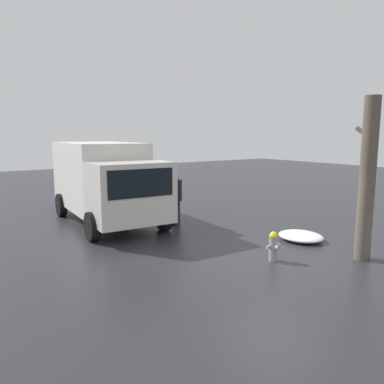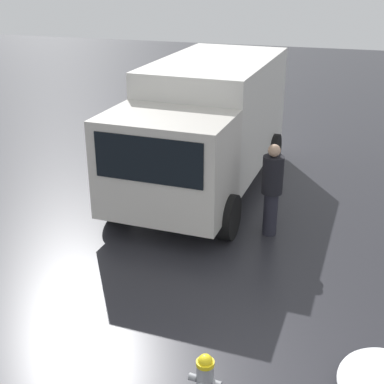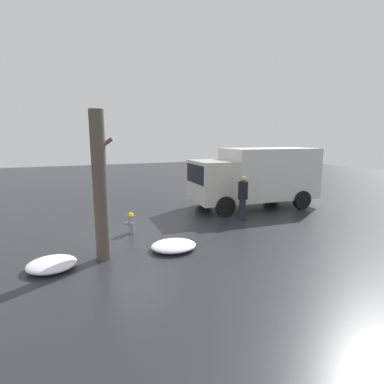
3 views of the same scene
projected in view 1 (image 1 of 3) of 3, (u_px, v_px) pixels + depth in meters
ground_plane at (273, 261)px, 9.62m from camera, size 60.00×60.00×0.00m
fire_hydrant at (273, 246)px, 9.56m from camera, size 0.32×0.42×0.78m
tree_trunk at (367, 180)px, 9.43m from camera, size 0.60×0.39×4.17m
delivery_truck at (105, 179)px, 13.77m from camera, size 6.36×3.02×2.92m
pedestrian at (176, 197)px, 13.31m from camera, size 0.41×0.41×1.87m
snow_pile_curbside at (301, 236)px, 11.50m from camera, size 1.41×1.23×0.25m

